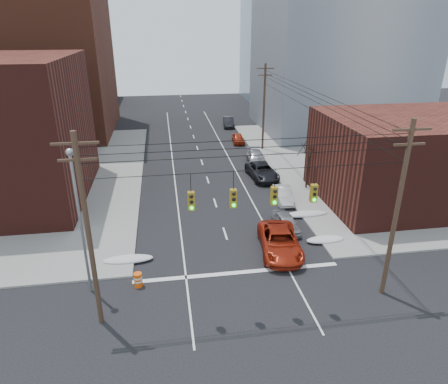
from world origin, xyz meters
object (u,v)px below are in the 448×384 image
object	(u,v)px
lot_car_a	(51,203)
lot_car_d	(33,169)
lot_car_c	(11,184)
parked_car_d	(256,158)
parked_car_a	(286,222)
construction_barrel	(138,280)
lot_car_b	(62,170)
parked_car_c	(262,171)
parked_car_e	(238,138)
parked_car_f	(228,122)
parked_car_b	(283,195)
red_pickup	(280,242)

from	to	relation	value
lot_car_a	lot_car_d	bearing A→B (deg)	35.02
lot_car_c	lot_car_d	xyz separation A→B (m)	(0.91, 4.50, -0.01)
parked_car_d	lot_car_c	distance (m)	26.50
parked_car_a	construction_barrel	bearing A→B (deg)	-155.63
lot_car_b	lot_car_a	bearing A→B (deg)	-166.46
parked_car_c	lot_car_c	distance (m)	25.51
lot_car_c	construction_barrel	distance (m)	21.85
parked_car_e	lot_car_b	bearing A→B (deg)	-150.47
parked_car_a	parked_car_f	size ratio (longest dim) A/B	0.84
lot_car_a	construction_barrel	world-z (taller)	lot_car_a
parked_car_a	construction_barrel	world-z (taller)	parked_car_a
lot_car_b	parked_car_e	bearing A→B (deg)	-56.76
parked_car_f	lot_car_d	world-z (taller)	lot_car_d
parked_car_a	lot_car_c	xyz separation A→B (m)	(-24.58, 11.64, 0.22)
parked_car_c	parked_car_d	size ratio (longest dim) A/B	1.13
parked_car_c	lot_car_a	bearing A→B (deg)	-170.07
parked_car_a	lot_car_b	xyz separation A→B (m)	(-20.53, 15.45, 0.10)
parked_car_a	lot_car_b	bearing A→B (deg)	140.37
parked_car_b	parked_car_a	bearing A→B (deg)	-100.35
red_pickup	parked_car_b	world-z (taller)	red_pickup
lot_car_a	parked_car_a	bearing A→B (deg)	-96.33
parked_car_d	lot_car_c	xyz separation A→B (m)	(-26.01, -5.09, 0.16)
parked_car_c	parked_car_f	world-z (taller)	parked_car_c
parked_car_e	parked_car_f	bearing A→B (deg)	92.56
red_pickup	parked_car_e	world-z (taller)	red_pickup
lot_car_c	parked_car_a	bearing A→B (deg)	-93.74
lot_car_d	construction_barrel	size ratio (longest dim) A/B	4.44
parked_car_c	lot_car_b	distance (m)	21.77
parked_car_c	lot_car_d	distance (m)	24.99
parked_car_e	parked_car_f	world-z (taller)	parked_car_f
parked_car_e	lot_car_b	xyz separation A→B (m)	(-21.46, -10.29, 0.11)
parked_car_f	lot_car_d	size ratio (longest dim) A/B	1.09
parked_car_d	lot_car_a	world-z (taller)	lot_car_a
parked_car_c	parked_car_a	bearing A→B (deg)	-98.91
lot_car_a	parked_car_c	bearing A→B (deg)	-63.59
lot_car_a	lot_car_d	size ratio (longest dim) A/B	0.98
construction_barrel	parked_car_a	bearing A→B (deg)	27.04
lot_car_b	parked_car_f	bearing A→B (deg)	-39.58
construction_barrel	lot_car_a	bearing A→B (deg)	123.01
parked_car_d	lot_car_b	xyz separation A→B (m)	(-21.96, -1.28, 0.04)
parked_car_c	lot_car_b	bearing A→B (deg)	165.88
parked_car_d	parked_car_a	bearing A→B (deg)	-90.96
parked_car_f	construction_barrel	bearing A→B (deg)	-101.30
lot_car_c	construction_barrel	world-z (taller)	lot_car_c
lot_car_d	red_pickup	bearing A→B (deg)	-151.07
parked_car_f	lot_car_d	distance (m)	31.51
parked_car_b	parked_car_c	world-z (taller)	parked_car_c
red_pickup	lot_car_b	bearing A→B (deg)	142.69
red_pickup	parked_car_f	distance (m)	38.83
red_pickup	parked_car_d	xyz separation A→B (m)	(2.87, 19.94, -0.11)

